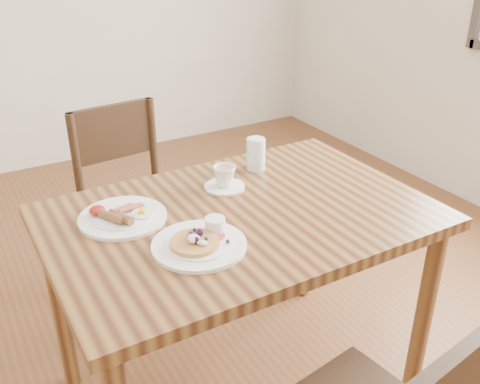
% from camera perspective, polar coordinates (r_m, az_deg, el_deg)
% --- Properties ---
extents(dining_table, '(1.20, 0.80, 0.75)m').
position_cam_1_polar(dining_table, '(1.74, 0.00, -4.96)').
color(dining_table, brown).
rests_on(dining_table, ground).
extents(chair_far, '(0.46, 0.46, 0.88)m').
position_cam_1_polar(chair_far, '(2.38, -11.44, -0.67)').
color(chair_far, '#312012').
rests_on(chair_far, ground).
extents(pancake_plate, '(0.27, 0.27, 0.06)m').
position_cam_1_polar(pancake_plate, '(1.52, -4.27, -5.32)').
color(pancake_plate, white).
rests_on(pancake_plate, dining_table).
extents(breakfast_plate, '(0.27, 0.27, 0.04)m').
position_cam_1_polar(breakfast_plate, '(1.68, -12.55, -2.55)').
color(breakfast_plate, white).
rests_on(breakfast_plate, dining_table).
extents(teacup_saucer, '(0.14, 0.14, 0.08)m').
position_cam_1_polar(teacup_saucer, '(1.83, -1.68, 1.45)').
color(teacup_saucer, white).
rests_on(teacup_saucer, dining_table).
extents(water_glass, '(0.07, 0.07, 0.12)m').
position_cam_1_polar(water_glass, '(1.97, 1.69, 4.06)').
color(water_glass, silver).
rests_on(water_glass, dining_table).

